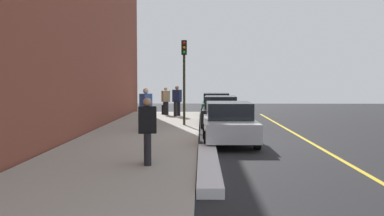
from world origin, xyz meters
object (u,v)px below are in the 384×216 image
(parked_car_silver, at_px, (229,123))
(parked_car_green, at_px, (216,105))
(parked_car_black, at_px, (221,111))
(traffic_light_pole, at_px, (184,68))
(pedestrian_blue_coat, at_px, (146,108))
(pedestrian_tan_coat, at_px, (166,100))
(rolling_suitcase, at_px, (163,109))
(pedestrian_navy_coat, at_px, (177,100))
(pedestrian_black_coat, at_px, (147,129))

(parked_car_silver, bearing_deg, parked_car_green, -179.66)
(parked_car_black, bearing_deg, traffic_light_pole, -56.05)
(pedestrian_blue_coat, bearing_deg, parked_car_silver, 51.42)
(pedestrian_blue_coat, bearing_deg, pedestrian_tan_coat, 179.21)
(traffic_light_pole, relative_size, rolling_suitcase, 4.26)
(parked_car_black, distance_m, pedestrian_navy_coat, 4.86)
(pedestrian_navy_coat, xyz_separation_m, rolling_suitcase, (-1.43, -0.96, -0.68))
(pedestrian_tan_coat, bearing_deg, parked_car_silver, 15.77)
(pedestrian_black_coat, bearing_deg, parked_car_black, 168.22)
(parked_car_silver, height_order, pedestrian_blue_coat, pedestrian_blue_coat)
(traffic_light_pole, bearing_deg, pedestrian_blue_coat, -31.37)
(parked_car_black, xyz_separation_m, traffic_light_pole, (1.23, -1.83, 2.19))
(parked_car_green, height_order, pedestrian_blue_coat, pedestrian_blue_coat)
(traffic_light_pole, bearing_deg, pedestrian_navy_coat, -173.08)
(parked_car_black, xyz_separation_m, parked_car_silver, (6.50, 0.03, -0.00))
(pedestrian_tan_coat, height_order, traffic_light_pole, traffic_light_pole)
(parked_car_green, distance_m, pedestrian_tan_coat, 3.28)
(parked_car_green, bearing_deg, rolling_suitcase, -87.93)
(parked_car_silver, height_order, pedestrian_tan_coat, pedestrian_tan_coat)
(parked_car_black, distance_m, parked_car_silver, 6.50)
(pedestrian_black_coat, xyz_separation_m, rolling_suitcase, (-16.97, -1.07, -0.61))
(parked_car_green, bearing_deg, pedestrian_tan_coat, -80.31)
(pedestrian_blue_coat, xyz_separation_m, rolling_suitcase, (-9.37, -0.06, -0.67))
(parked_car_black, bearing_deg, parked_car_green, -179.61)
(parked_car_green, xyz_separation_m, parked_car_silver, (12.21, 0.07, 0.00))
(parked_car_silver, bearing_deg, pedestrian_tan_coat, -164.23)
(parked_car_silver, distance_m, pedestrian_black_coat, 5.45)
(parked_car_green, bearing_deg, pedestrian_blue_coat, -19.41)
(pedestrian_black_coat, bearing_deg, parked_car_silver, 153.74)
(pedestrian_blue_coat, xyz_separation_m, pedestrian_black_coat, (7.60, 1.01, -0.06))
(pedestrian_navy_coat, bearing_deg, parked_car_silver, 13.29)
(parked_car_green, height_order, rolling_suitcase, parked_car_green)
(parked_car_black, relative_size, parked_car_silver, 1.06)
(pedestrian_black_coat, relative_size, traffic_light_pole, 0.42)
(pedestrian_tan_coat, bearing_deg, pedestrian_navy_coat, 37.64)
(pedestrian_navy_coat, distance_m, traffic_light_pole, 5.72)
(parked_car_black, bearing_deg, pedestrian_black_coat, -11.78)
(parked_car_green, xyz_separation_m, pedestrian_navy_coat, (1.55, -2.45, 0.38))
(pedestrian_navy_coat, xyz_separation_m, pedestrian_tan_coat, (-1.00, -0.77, -0.05))
(parked_car_black, bearing_deg, pedestrian_navy_coat, -149.15)
(pedestrian_navy_coat, relative_size, rolling_suitcase, 1.92)
(parked_car_green, distance_m, pedestrian_black_coat, 17.25)
(parked_car_green, xyz_separation_m, pedestrian_blue_coat, (9.49, -3.34, 0.37))
(parked_car_silver, distance_m, rolling_suitcase, 12.58)
(parked_car_green, bearing_deg, parked_car_silver, 0.34)
(pedestrian_blue_coat, distance_m, pedestrian_black_coat, 7.67)
(pedestrian_blue_coat, relative_size, pedestrian_tan_coat, 1.05)
(traffic_light_pole, bearing_deg, pedestrian_tan_coat, -167.41)
(parked_car_silver, xyz_separation_m, traffic_light_pole, (-5.27, -1.86, 2.19))
(parked_car_green, height_order, traffic_light_pole, traffic_light_pole)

